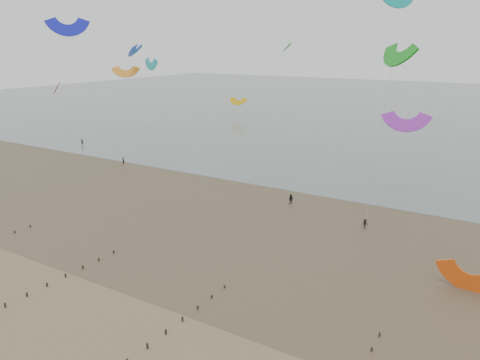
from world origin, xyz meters
name	(u,v)px	position (x,y,z in m)	size (l,w,h in m)	color
ground	(125,329)	(0.00, 0.00, 0.00)	(500.00, 500.00, 0.00)	brown
sea_and_shore	(258,217)	(-4.08, 34.40, 0.01)	(500.00, 665.00, 0.03)	#475654
kitesurfer_lead	(123,161)	(-48.46, 48.46, 0.85)	(0.62, 0.41, 1.70)	black
grounded_kite	(468,290)	(28.33, 26.30, 0.00)	(6.44, 3.37, 4.91)	#DA490D
kites_airborne	(353,71)	(-8.46, 91.48, 20.67)	(252.65, 128.14, 45.84)	#D69E09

